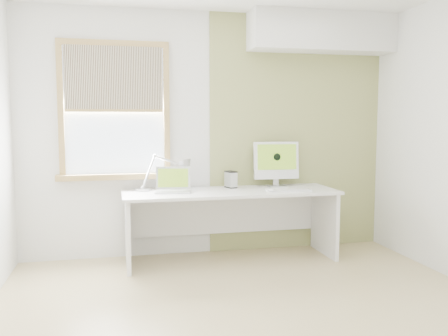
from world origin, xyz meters
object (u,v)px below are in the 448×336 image
object	(u,v)px
desk_lamp	(178,171)
laptop	(173,186)
external_drive	(231,179)
desk	(229,208)
imac	(276,161)

from	to	relation	value
desk_lamp	laptop	world-z (taller)	desk_lamp
external_drive	desk	bearing A→B (deg)	-109.86
desk_lamp	imac	world-z (taller)	imac
desk	external_drive	bearing A→B (deg)	70.14
laptop	imac	world-z (taller)	imac
external_drive	imac	xyz separation A→B (m)	(0.51, 0.01, 0.18)
desk	imac	world-z (taller)	imac
desk_lamp	imac	bearing A→B (deg)	-1.17
desk	laptop	distance (m)	0.64
external_drive	imac	world-z (taller)	imac
external_drive	imac	bearing A→B (deg)	0.96
desk	laptop	bearing A→B (deg)	179.19
laptop	external_drive	world-z (taller)	laptop
laptop	external_drive	xyz separation A→B (m)	(0.64, 0.13, 0.03)
desk_lamp	external_drive	xyz separation A→B (m)	(0.57, -0.03, -0.11)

